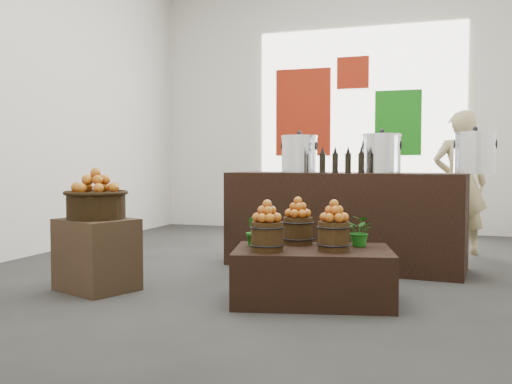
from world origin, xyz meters
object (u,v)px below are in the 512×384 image
(wicker_basket, at_px, (96,206))
(counter, at_px, (344,220))
(display_table, at_px, (313,275))
(stock_pot_left, at_px, (299,155))
(shopper, at_px, (460,183))
(stock_pot_right, at_px, (475,154))
(stock_pot_center, at_px, (382,154))
(crate, at_px, (97,255))

(wicker_basket, bearing_deg, counter, 43.41)
(display_table, xyz_separation_m, stock_pot_left, (-0.51, 1.60, 0.96))
(wicker_basket, relative_size, shopper, 0.29)
(display_table, distance_m, stock_pot_right, 2.14)
(shopper, bearing_deg, wicker_basket, 39.45)
(wicker_basket, xyz_separation_m, stock_pot_right, (3.08, 1.62, 0.45))
(counter, bearing_deg, stock_pot_center, 0.00)
(wicker_basket, xyz_separation_m, shopper, (2.99, 3.03, 0.13))
(display_table, relative_size, counter, 0.50)
(crate, height_order, stock_pot_left, stock_pot_left)
(display_table, height_order, stock_pot_left, stock_pot_left)
(shopper, bearing_deg, counter, 42.18)
(crate, bearing_deg, counter, 43.41)
(crate, relative_size, shopper, 0.36)
(stock_pot_center, height_order, shopper, shopper)
(counter, bearing_deg, wicker_basket, -131.64)
(crate, bearing_deg, stock_pot_center, 37.51)
(stock_pot_left, relative_size, shopper, 0.22)
(crate, bearing_deg, wicker_basket, 0.00)
(wicker_basket, height_order, shopper, shopper)
(wicker_basket, distance_m, stock_pot_center, 2.82)
(stock_pot_left, bearing_deg, stock_pot_center, -4.94)
(crate, height_order, display_table, crate)
(stock_pot_right, bearing_deg, wicker_basket, -152.27)
(display_table, xyz_separation_m, counter, (-0.01, 1.56, 0.28))
(display_table, bearing_deg, shopper, 55.27)
(display_table, bearing_deg, stock_pot_center, 63.70)
(stock_pot_center, bearing_deg, counter, 175.06)
(wicker_basket, relative_size, stock_pot_center, 1.32)
(crate, relative_size, counter, 0.25)
(crate, relative_size, stock_pot_center, 1.64)
(counter, bearing_deg, stock_pot_right, 0.00)
(stock_pot_right, bearing_deg, stock_pot_center, 175.06)
(crate, bearing_deg, display_table, 5.29)
(crate, xyz_separation_m, display_table, (1.84, 0.17, -0.10))
(stock_pot_center, distance_m, stock_pot_right, 0.88)
(stock_pot_left, bearing_deg, shopper, 37.13)
(display_table, relative_size, stock_pot_left, 3.25)
(shopper, bearing_deg, stock_pot_center, 53.61)
(wicker_basket, bearing_deg, stock_pot_left, 52.97)
(display_table, bearing_deg, stock_pot_right, 36.69)
(stock_pot_center, bearing_deg, stock_pot_left, 175.06)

